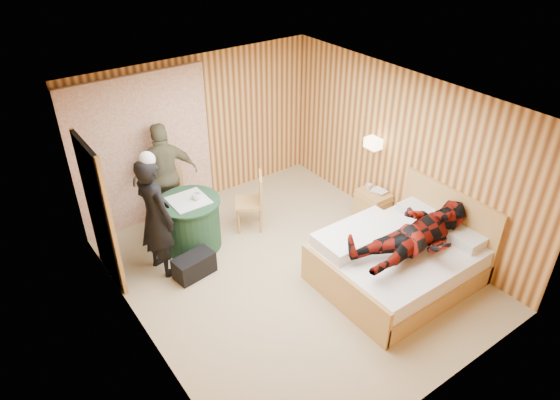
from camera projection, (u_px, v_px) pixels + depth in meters
floor at (289, 271)px, 7.08m from camera, size 4.20×5.00×0.01m
ceiling at (292, 104)px, 5.75m from camera, size 4.20×5.00×0.01m
wall_back at (199, 131)px, 8.14m from camera, size 4.20×0.02×2.50m
wall_left at (134, 256)px, 5.38m from camera, size 0.02×5.00×2.50m
wall_right at (403, 154)px, 7.45m from camera, size 0.02×5.00×2.50m
curtain at (143, 152)px, 7.62m from camera, size 2.20×0.08×2.40m
doorway at (99, 214)px, 6.48m from camera, size 0.06×0.90×2.05m
wall_lamp at (373, 143)px, 7.65m from camera, size 0.26×0.24×0.16m
bed at (398, 260)px, 6.79m from camera, size 2.05×1.62×1.11m
nightstand at (372, 205)px, 8.06m from camera, size 0.39×0.53×0.51m
round_table at (191, 223)px, 7.39m from camera, size 0.91×0.91×0.81m
chair_far at (171, 194)px, 7.82m from camera, size 0.54×0.54×0.93m
chair_near at (254, 198)px, 7.73m from camera, size 0.58×0.58×0.94m
duffel_bag at (194, 266)px, 6.94m from camera, size 0.60×0.38×0.32m
sneaker_left at (207, 243)px, 7.54m from camera, size 0.27×0.12×0.12m
sneaker_right at (210, 241)px, 7.60m from camera, size 0.27×0.16×0.11m
woman_standing at (156, 217)px, 6.66m from camera, size 0.55×0.72×1.77m
man_at_table at (166, 176)px, 7.67m from camera, size 1.07×0.58×1.72m
man_on_bed at (420, 227)px, 6.29m from camera, size 0.86×0.67×1.77m
book_lower at (376, 193)px, 7.89m from camera, size 0.24×0.27×0.02m
book_upper at (376, 192)px, 7.88m from camera, size 0.18×0.23×0.02m
cup_nightstand at (368, 187)px, 8.00m from camera, size 0.12×0.12×0.09m
cup_table at (196, 196)px, 7.16m from camera, size 0.13×0.13×0.10m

